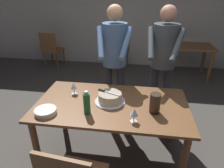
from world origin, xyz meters
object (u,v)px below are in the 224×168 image
(background_chair_1, at_px, (51,48))
(cake_on_platter, at_px, (110,98))
(plate_stack, at_px, (46,111))
(background_table, at_px, (189,53))
(hurricane_lamp, at_px, (155,103))
(person_cutting_cake, at_px, (115,56))
(cake_knife, at_px, (105,91))
(person_standing_beside, at_px, (163,57))
(background_chair_0, at_px, (121,51))
(wine_glass_near, at_px, (134,112))
(wine_glass_far, at_px, (74,86))
(water_bottle, at_px, (87,103))
(main_dining_table, at_px, (112,111))

(background_chair_1, bearing_deg, cake_on_platter, -55.22)
(plate_stack, distance_m, background_table, 3.56)
(hurricane_lamp, distance_m, person_cutting_cake, 0.96)
(cake_on_platter, bearing_deg, cake_knife, 156.23)
(person_standing_beside, xyz_separation_m, background_chair_1, (-2.55, 2.13, -0.58))
(cake_knife, xyz_separation_m, person_cutting_cake, (0.03, 0.62, 0.21))
(cake_knife, height_order, person_standing_beside, person_standing_beside)
(person_cutting_cake, distance_m, background_chair_0, 2.25)
(background_table, bearing_deg, person_standing_beside, -111.75)
(cake_knife, relative_size, background_chair_0, 0.28)
(wine_glass_near, distance_m, background_table, 3.16)
(cake_on_platter, relative_size, background_table, 0.34)
(hurricane_lamp, bearing_deg, background_chair_0, 102.04)
(cake_knife, bearing_deg, wine_glass_far, 165.94)
(cake_on_platter, xyz_separation_m, hurricane_lamp, (0.48, -0.13, 0.06))
(wine_glass_near, height_order, water_bottle, water_bottle)
(wine_glass_far, distance_m, background_chair_0, 2.73)
(water_bottle, xyz_separation_m, person_cutting_cake, (0.16, 0.89, 0.21))
(hurricane_lamp, distance_m, background_chair_1, 3.83)
(main_dining_table, xyz_separation_m, wine_glass_far, (-0.48, 0.15, 0.21))
(person_standing_beside, height_order, background_chair_0, person_standing_beside)
(cake_knife, relative_size, wine_glass_near, 1.78)
(cake_on_platter, height_order, cake_knife, cake_knife)
(water_bottle, xyz_separation_m, person_standing_beside, (0.80, 0.92, 0.21))
(cake_on_platter, height_order, background_table, cake_on_platter)
(plate_stack, relative_size, wine_glass_near, 1.53)
(wine_glass_near, bearing_deg, main_dining_table, 130.55)
(water_bottle, bearing_deg, wine_glass_far, 124.78)
(hurricane_lamp, bearing_deg, wine_glass_far, 164.49)
(wine_glass_far, xyz_separation_m, background_chair_0, (0.30, 2.69, -0.36))
(plate_stack, bearing_deg, background_chair_0, 81.69)
(cake_on_platter, relative_size, background_chair_0, 0.38)
(wine_glass_near, bearing_deg, background_chair_0, 97.79)
(main_dining_table, height_order, cake_on_platter, cake_on_platter)
(person_standing_beside, distance_m, background_chair_0, 2.35)
(background_chair_1, bearing_deg, background_table, -3.06)
(background_chair_1, bearing_deg, plate_stack, -66.78)
(cake_on_platter, relative_size, person_cutting_cake, 0.20)
(background_chair_0, bearing_deg, water_bottle, -90.79)
(person_standing_beside, bearing_deg, background_table, 68.25)
(plate_stack, xyz_separation_m, person_standing_beside, (1.21, 0.99, 0.30))
(wine_glass_near, distance_m, person_cutting_cake, 1.04)
(hurricane_lamp, relative_size, background_chair_1, 0.23)
(water_bottle, height_order, background_chair_1, water_bottle)
(person_standing_beside, bearing_deg, wine_glass_far, -152.54)
(background_chair_1, bearing_deg, wine_glass_far, -60.85)
(main_dining_table, xyz_separation_m, cake_knife, (-0.09, 0.05, 0.22))
(cake_knife, distance_m, background_chair_0, 2.82)
(water_bottle, distance_m, hurricane_lamp, 0.68)
(main_dining_table, distance_m, cake_on_platter, 0.16)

